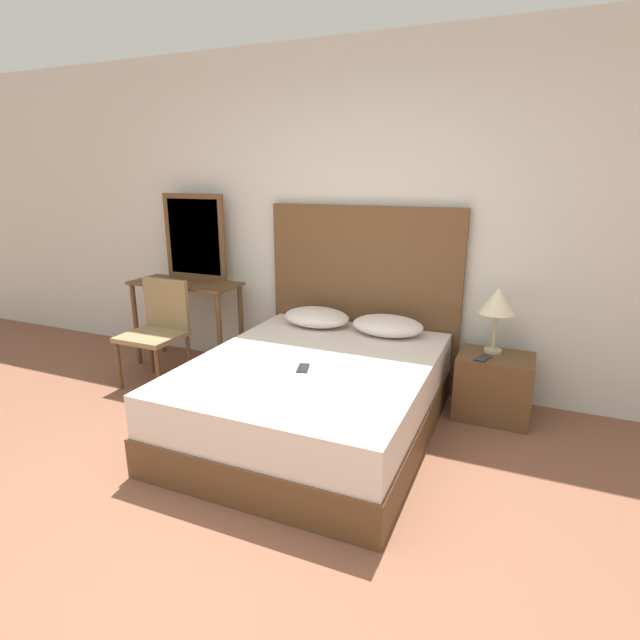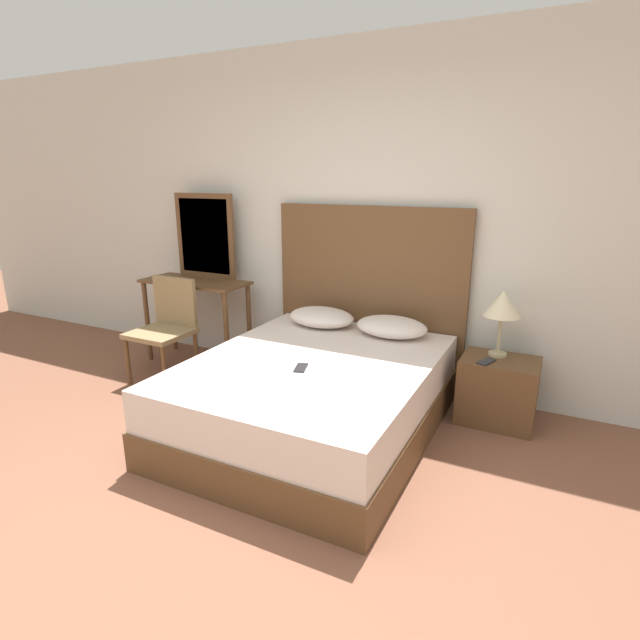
{
  "view_description": "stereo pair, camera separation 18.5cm",
  "coord_description": "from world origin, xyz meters",
  "px_view_note": "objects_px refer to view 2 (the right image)",
  "views": [
    {
      "loc": [
        1.28,
        -1.46,
        1.7
      ],
      "look_at": [
        0.01,
        1.47,
        0.77
      ],
      "focal_mm": 28.0,
      "sensor_mm": 36.0,
      "label": 1
    },
    {
      "loc": [
        1.45,
        -1.38,
        1.7
      ],
      "look_at": [
        0.01,
        1.47,
        0.77
      ],
      "focal_mm": 28.0,
      "sensor_mm": 36.0,
      "label": 2
    }
  ],
  "objects_px": {
    "table_lamp": "(503,305)",
    "phone_on_nightstand": "(486,362)",
    "nightstand": "(498,391)",
    "vanity_desk": "(196,297)",
    "chair": "(167,323)",
    "phone_on_bed": "(301,368)",
    "bed": "(314,396)"
  },
  "relations": [
    {
      "from": "table_lamp",
      "to": "phone_on_bed",
      "type": "bearing_deg",
      "value": -138.03
    },
    {
      "from": "bed",
      "to": "table_lamp",
      "type": "height_order",
      "value": "table_lamp"
    },
    {
      "from": "phone_on_nightstand",
      "to": "chair",
      "type": "bearing_deg",
      "value": -172.81
    },
    {
      "from": "phone_on_bed",
      "to": "chair",
      "type": "bearing_deg",
      "value": 163.61
    },
    {
      "from": "vanity_desk",
      "to": "phone_on_nightstand",
      "type": "bearing_deg",
      "value": -1.97
    },
    {
      "from": "phone_on_nightstand",
      "to": "vanity_desk",
      "type": "distance_m",
      "value": 2.59
    },
    {
      "from": "bed",
      "to": "nightstand",
      "type": "bearing_deg",
      "value": 32.59
    },
    {
      "from": "vanity_desk",
      "to": "chair",
      "type": "height_order",
      "value": "chair"
    },
    {
      "from": "phone_on_bed",
      "to": "nightstand",
      "type": "height_order",
      "value": "phone_on_bed"
    },
    {
      "from": "phone_on_nightstand",
      "to": "phone_on_bed",
      "type": "bearing_deg",
      "value": -142.53
    },
    {
      "from": "phone_on_bed",
      "to": "phone_on_nightstand",
      "type": "relative_size",
      "value": 1.0
    },
    {
      "from": "phone_on_bed",
      "to": "chair",
      "type": "relative_size",
      "value": 0.19
    },
    {
      "from": "phone_on_bed",
      "to": "table_lamp",
      "type": "relative_size",
      "value": 0.35
    },
    {
      "from": "bed",
      "to": "vanity_desk",
      "type": "height_order",
      "value": "vanity_desk"
    },
    {
      "from": "phone_on_bed",
      "to": "phone_on_nightstand",
      "type": "xyz_separation_m",
      "value": [
        1.02,
        0.78,
        -0.05
      ]
    },
    {
      "from": "table_lamp",
      "to": "chair",
      "type": "distance_m",
      "value": 2.68
    },
    {
      "from": "phone_on_bed",
      "to": "table_lamp",
      "type": "height_order",
      "value": "table_lamp"
    },
    {
      "from": "nightstand",
      "to": "table_lamp",
      "type": "height_order",
      "value": "table_lamp"
    },
    {
      "from": "table_lamp",
      "to": "phone_on_nightstand",
      "type": "distance_m",
      "value": 0.41
    },
    {
      "from": "phone_on_nightstand",
      "to": "chair",
      "type": "xyz_separation_m",
      "value": [
        -2.56,
        -0.32,
        0.02
      ]
    },
    {
      "from": "phone_on_bed",
      "to": "nightstand",
      "type": "relative_size",
      "value": 0.32
    },
    {
      "from": "phone_on_nightstand",
      "to": "vanity_desk",
      "type": "xyz_separation_m",
      "value": [
        -2.59,
        0.09,
        0.15
      ]
    },
    {
      "from": "bed",
      "to": "phone_on_nightstand",
      "type": "bearing_deg",
      "value": 30.71
    },
    {
      "from": "phone_on_nightstand",
      "to": "chair",
      "type": "distance_m",
      "value": 2.58
    },
    {
      "from": "vanity_desk",
      "to": "chair",
      "type": "distance_m",
      "value": 0.43
    },
    {
      "from": "vanity_desk",
      "to": "chair",
      "type": "xyz_separation_m",
      "value": [
        0.02,
        -0.41,
        -0.13
      ]
    },
    {
      "from": "nightstand",
      "to": "chair",
      "type": "bearing_deg",
      "value": -170.93
    },
    {
      "from": "phone_on_nightstand",
      "to": "chair",
      "type": "relative_size",
      "value": 0.19
    },
    {
      "from": "nightstand",
      "to": "vanity_desk",
      "type": "distance_m",
      "value": 2.7
    },
    {
      "from": "table_lamp",
      "to": "vanity_desk",
      "type": "distance_m",
      "value": 2.65
    },
    {
      "from": "nightstand",
      "to": "vanity_desk",
      "type": "height_order",
      "value": "vanity_desk"
    },
    {
      "from": "phone_on_bed",
      "to": "chair",
      "type": "xyz_separation_m",
      "value": [
        -1.55,
        0.46,
        -0.03
      ]
    }
  ]
}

